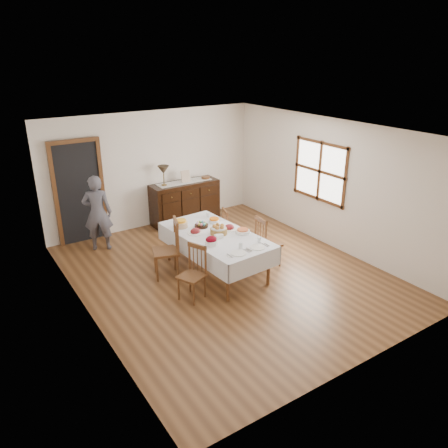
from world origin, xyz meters
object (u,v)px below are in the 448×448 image
chair_right_far (231,230)px  sideboard (185,202)px  person (97,211)px  table_lamp (163,170)px  chair_left_near (193,272)px  chair_right_near (266,241)px  dining_table (216,238)px  chair_left_far (169,248)px

chair_right_far → sideboard: (0.02, 1.94, 0.03)m
person → table_lamp: person is taller
chair_left_near → sideboard: size_ratio=0.57×
chair_right_near → sideboard: size_ratio=0.61×
chair_left_near → chair_right_near: chair_right_near is taller
dining_table → chair_right_far: size_ratio=2.52×
dining_table → chair_right_far: chair_right_far is taller
chair_right_near → chair_right_far: 0.90m
chair_left_near → person: 2.80m
chair_right_far → sideboard: 1.94m
chair_right_near → person: person is taller
dining_table → sideboard: size_ratio=1.41×
chair_left_far → person: person is taller
chair_left_far → person: bearing=-140.3°
chair_right_near → person: (-2.36, 2.44, 0.34)m
chair_right_near → person: bearing=50.0°
chair_right_near → chair_left_near: bearing=104.4°
person → chair_left_near: bearing=128.5°
chair_right_near → sideboard: chair_right_near is taller
chair_left_near → chair_right_far: (1.51, 1.13, -0.00)m
table_lamp → chair_right_near: bearing=-76.4°
sideboard → table_lamp: table_lamp is taller
chair_right_far → person: (-2.16, 1.56, 0.37)m
chair_left_near → sideboard: (1.53, 3.08, 0.02)m
chair_left_far → table_lamp: bearing=174.8°
dining_table → chair_right_far: bearing=35.0°
dining_table → table_lamp: bearing=80.9°
sideboard → table_lamp: size_ratio=3.50×
dining_table → table_lamp: size_ratio=4.94×
dining_table → chair_right_near: (0.93, -0.29, -0.17)m
chair_left_near → chair_left_far: chair_left_far is taller
chair_right_near → chair_right_far: chair_right_near is taller
dining_table → person: size_ratio=1.37×
dining_table → chair_right_near: bearing=-21.4°
chair_right_near → chair_left_far: bearing=75.3°
sideboard → person: 2.24m
chair_left_near → chair_left_far: (0.01, 0.89, 0.08)m
person → dining_table: bearing=148.7°
dining_table → chair_left_far: chair_left_far is taller
chair_left_far → person: size_ratio=0.65×
dining_table → chair_left_near: (-0.78, -0.55, -0.21)m
chair_right_far → table_lamp: (-0.49, 1.96, 0.87)m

